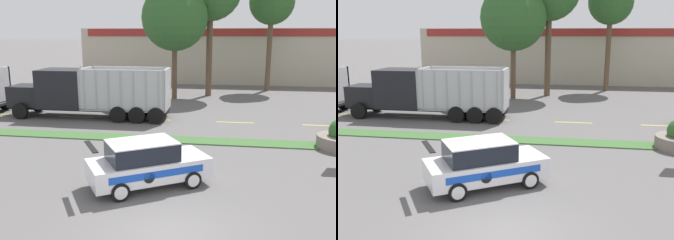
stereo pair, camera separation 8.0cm
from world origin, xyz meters
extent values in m
plane|color=#5B5959|center=(0.00, 0.00, 0.00)|extent=(600.00, 600.00, 0.00)
cube|color=#3D6633|center=(0.00, 9.52, 0.03)|extent=(120.00, 1.34, 0.06)
cube|color=yellow|center=(-13.99, 14.19, 0.00)|extent=(2.40, 0.14, 0.01)
cube|color=yellow|center=(-8.59, 14.19, 0.00)|extent=(2.40, 0.14, 0.01)
cube|color=yellow|center=(-3.19, 14.19, 0.00)|extent=(2.40, 0.14, 0.01)
cube|color=yellow|center=(2.21, 14.19, 0.00)|extent=(2.40, 0.14, 0.01)
cube|color=yellow|center=(7.61, 14.19, 0.00)|extent=(2.40, 0.14, 0.01)
cube|color=black|center=(-7.68, 14.24, 0.62)|extent=(10.97, 1.39, 0.18)
cube|color=black|center=(-12.06, 14.24, 1.41)|extent=(2.21, 2.07, 1.41)
cube|color=#B7B7BC|center=(-13.19, 14.24, 1.41)|extent=(0.06, 1.76, 1.19)
cube|color=black|center=(-9.42, 14.24, 1.99)|extent=(3.06, 2.52, 2.56)
cube|color=black|center=(-10.98, 14.24, 2.44)|extent=(0.04, 2.14, 1.15)
cylinder|color=silver|center=(-7.79, 13.42, 2.79)|extent=(0.14, 0.14, 1.60)
cube|color=#B7B7BC|center=(-5.04, 14.24, 0.77)|extent=(5.70, 2.52, 0.12)
cube|color=#B7B7BC|center=(-7.81, 14.24, 2.08)|extent=(0.16, 2.52, 2.63)
cube|color=#B7B7BC|center=(-2.27, 14.24, 2.08)|extent=(0.16, 2.52, 2.63)
cube|color=#B7B7BC|center=(-5.04, 13.06, 2.08)|extent=(5.70, 0.16, 2.63)
cube|color=#B7B7BC|center=(-5.04, 15.42, 2.08)|extent=(5.70, 0.16, 2.63)
cube|color=#A3A3A8|center=(-7.49, 12.96, 2.08)|extent=(0.10, 0.04, 2.50)
cube|color=#A3A3A8|center=(-6.67, 12.96, 2.08)|extent=(0.10, 0.04, 2.50)
cube|color=#A3A3A8|center=(-5.86, 12.96, 2.08)|extent=(0.10, 0.04, 2.50)
cube|color=#A3A3A8|center=(-5.04, 12.96, 2.08)|extent=(0.10, 0.04, 2.50)
cube|color=#A3A3A8|center=(-4.23, 12.96, 2.08)|extent=(0.10, 0.04, 2.50)
cube|color=#A3A3A8|center=(-3.41, 12.96, 2.08)|extent=(0.10, 0.04, 2.50)
cube|color=#A3A3A8|center=(-2.60, 12.96, 2.08)|extent=(0.10, 0.04, 2.50)
cylinder|color=black|center=(-12.06, 13.00, 0.53)|extent=(1.06, 0.30, 1.06)
cylinder|color=black|center=(-12.06, 15.48, 0.53)|extent=(1.06, 0.30, 1.06)
cylinder|color=black|center=(-2.79, 13.00, 0.53)|extent=(1.06, 0.30, 1.06)
cylinder|color=black|center=(-2.79, 15.48, 0.53)|extent=(1.06, 0.30, 1.06)
cylinder|color=black|center=(-4.03, 13.00, 0.53)|extent=(1.06, 0.30, 1.06)
cylinder|color=black|center=(-4.03, 15.48, 0.53)|extent=(1.06, 0.30, 1.06)
cylinder|color=black|center=(-5.27, 13.00, 0.53)|extent=(1.06, 0.30, 1.06)
cylinder|color=black|center=(-5.27, 15.48, 0.53)|extent=(1.06, 0.30, 1.06)
cube|color=#ADADB2|center=(-14.29, 14.40, 2.03)|extent=(0.16, 2.56, 2.45)
cylinder|color=black|center=(-14.81, 15.66, 0.57)|extent=(1.13, 0.30, 1.13)
cube|color=white|center=(-1.22, 3.28, 0.71)|extent=(4.80, 3.96, 0.74)
cube|color=black|center=(-1.45, 3.14, 1.41)|extent=(2.97, 2.71, 0.66)
cube|color=white|center=(-1.45, 3.14, 1.76)|extent=(2.97, 2.71, 0.04)
cube|color=black|center=(-3.04, 2.15, 1.80)|extent=(0.97, 1.38, 0.03)
cube|color=blue|center=(-0.72, 2.47, 0.78)|extent=(3.05, 1.90, 0.26)
cylinder|color=black|center=(-1.00, 2.29, 0.71)|extent=(0.35, 0.22, 0.41)
cylinder|color=black|center=(0.43, 3.25, 0.33)|extent=(0.67, 0.52, 0.67)
cylinder|color=silver|center=(0.49, 3.16, 0.33)|extent=(0.40, 0.26, 0.47)
cylinder|color=black|center=(-0.52, 4.78, 0.33)|extent=(0.67, 0.52, 0.67)
cylinder|color=silver|center=(-0.58, 4.87, 0.33)|extent=(0.40, 0.26, 0.47)
cylinder|color=black|center=(-1.92, 1.78, 0.33)|extent=(0.67, 0.52, 0.67)
cylinder|color=silver|center=(-1.87, 1.69, 0.33)|extent=(0.40, 0.26, 0.47)
cylinder|color=black|center=(-2.88, 3.31, 0.33)|extent=(0.67, 0.52, 0.67)
cylinder|color=silver|center=(-2.93, 3.40, 0.33)|extent=(0.40, 0.26, 0.47)
cube|color=#BCB29E|center=(1.65, 38.10, 3.07)|extent=(33.41, 12.00, 6.14)
cube|color=maroon|center=(1.65, 32.05, 5.69)|extent=(31.74, 0.10, 0.80)
cylinder|color=brown|center=(-2.90, 22.41, 2.69)|extent=(0.44, 0.44, 5.39)
sphere|color=#2D5B28|center=(-2.90, 22.41, 6.92)|extent=(5.59, 5.59, 5.59)
cylinder|color=brown|center=(5.63, 28.69, 3.68)|extent=(0.49, 0.49, 7.36)
sphere|color=#2D5B28|center=(5.63, 28.69, 8.54)|extent=(4.29, 4.29, 4.29)
cylinder|color=brown|center=(-0.05, 24.63, 3.94)|extent=(0.54, 0.54, 7.87)
camera|label=1|loc=(1.54, -9.76, 5.67)|focal=40.00mm
camera|label=2|loc=(1.61, -9.75, 5.67)|focal=40.00mm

